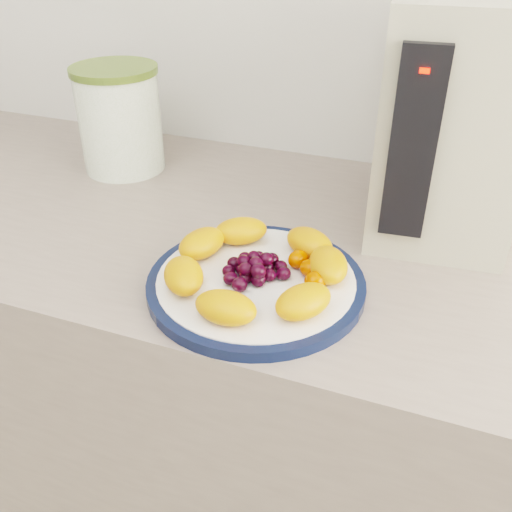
% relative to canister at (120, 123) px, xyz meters
% --- Properties ---
extents(counter, '(3.50, 0.60, 0.90)m').
position_rel_canister_xyz_m(counter, '(0.27, -0.12, -0.54)').
color(counter, gray).
rests_on(counter, floor).
extents(cabinet_face, '(3.48, 0.58, 0.84)m').
position_rel_canister_xyz_m(cabinet_face, '(0.27, -0.12, -0.57)').
color(cabinet_face, brown).
rests_on(cabinet_face, floor).
extents(plate_rim, '(0.28, 0.28, 0.01)m').
position_rel_canister_xyz_m(plate_rim, '(0.36, -0.28, -0.08)').
color(plate_rim, '#0C1736').
rests_on(plate_rim, counter).
extents(plate_face, '(0.25, 0.25, 0.02)m').
position_rel_canister_xyz_m(plate_face, '(0.36, -0.28, -0.08)').
color(plate_face, white).
rests_on(plate_face, counter).
extents(canister, '(0.18, 0.18, 0.17)m').
position_rel_canister_xyz_m(canister, '(0.00, 0.00, 0.00)').
color(canister, '#42741F').
rests_on(canister, counter).
extents(canister_lid, '(0.18, 0.18, 0.01)m').
position_rel_canister_xyz_m(canister_lid, '(0.00, 0.00, 0.09)').
color(canister_lid, '#566B2B').
rests_on(canister_lid, canister).
extents(appliance_body, '(0.21, 0.28, 0.33)m').
position_rel_canister_xyz_m(appliance_body, '(0.56, -0.01, 0.08)').
color(appliance_body, '#B1AD96').
rests_on(appliance_body, counter).
extents(appliance_panel, '(0.06, 0.02, 0.24)m').
position_rel_canister_xyz_m(appliance_panel, '(0.52, -0.15, 0.08)').
color(appliance_panel, black).
rests_on(appliance_panel, appliance_body).
extents(appliance_led, '(0.01, 0.01, 0.01)m').
position_rel_canister_xyz_m(appliance_led, '(0.52, -0.16, 0.18)').
color(appliance_led, '#FF0C05').
rests_on(appliance_led, appliance_panel).
extents(fruit_plate, '(0.24, 0.24, 0.04)m').
position_rel_canister_xyz_m(fruit_plate, '(0.37, -0.27, -0.05)').
color(fruit_plate, orange).
rests_on(fruit_plate, plate_face).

